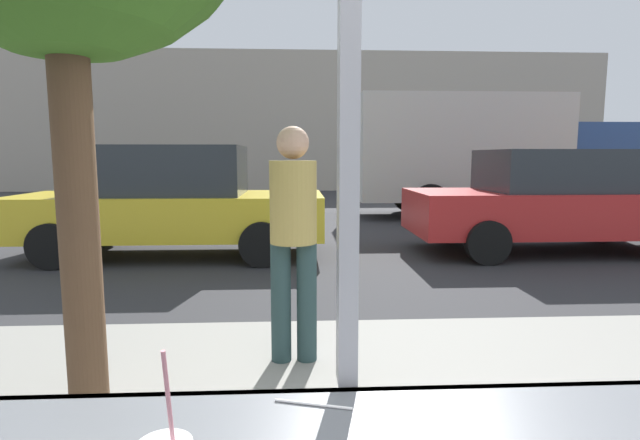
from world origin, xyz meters
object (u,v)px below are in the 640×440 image
at_px(parked_car_red, 555,200).
at_px(box_truck, 483,152).
at_px(parked_car_yellow, 169,201).
at_px(pedestrian, 293,229).

distance_m(parked_car_red, box_truck, 4.93).
relative_size(parked_car_red, box_truck, 0.67).
relative_size(parked_car_yellow, parked_car_red, 1.02).
distance_m(parked_car_red, pedestrian, 6.04).
bearing_deg(box_truck, pedestrian, -117.83).
bearing_deg(pedestrian, parked_car_red, 45.94).
relative_size(parked_car_red, pedestrian, 2.79).
xyz_separation_m(parked_car_yellow, pedestrian, (1.92, -4.34, 0.19)).
xyz_separation_m(box_truck, pedestrian, (-4.84, -9.16, -0.60)).
height_order(parked_car_yellow, box_truck, box_truck).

